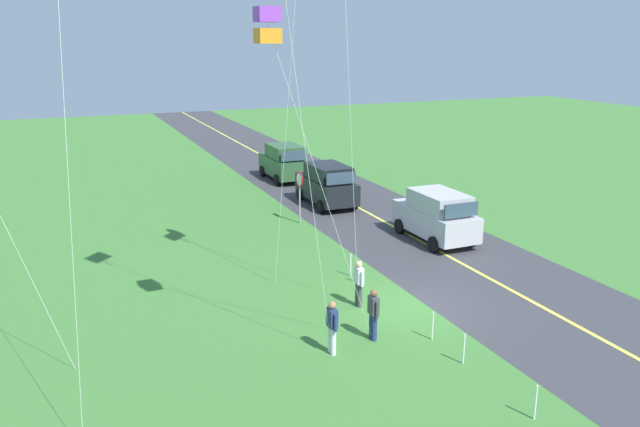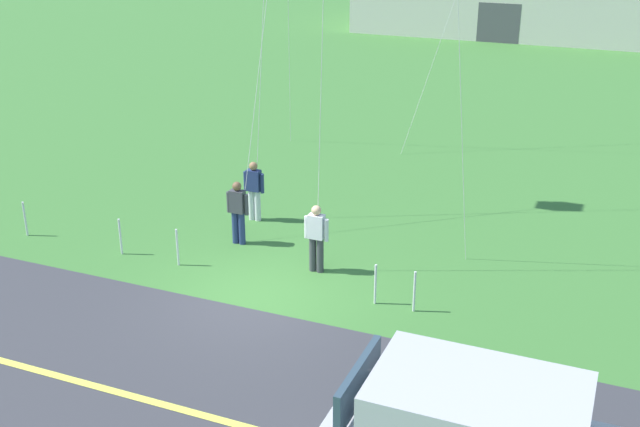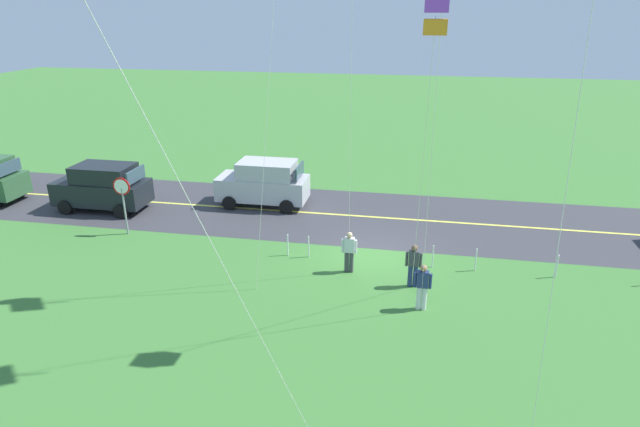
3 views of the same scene
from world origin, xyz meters
The scene contains 12 objects.
ground_plane centered at (0.00, 0.00, -0.05)m, with size 120.00×120.00×0.10m, color #3D7533.
asphalt_road centered at (0.00, -4.00, 0.00)m, with size 120.00×7.00×0.00m, color #38383D.
road_centre_stripe centered at (0.00, -4.00, 0.01)m, with size 120.00×0.16×0.00m, color #E5E04C.
person_adult_near centered at (0.72, 1.64, 0.86)m, with size 0.58×0.22×1.60m.
person_adult_companion centered at (-1.94, 3.80, 0.86)m, with size 0.58×0.22×1.60m.
person_child_watcher centered at (-1.62, 2.32, 0.86)m, with size 0.58×0.22×1.60m.
warehouse_distant centered at (-1.03, 37.48, 1.75)m, with size 18.36×10.20×3.50m.
fence_post_1 centered at (-6.76, 0.70, 0.45)m, with size 0.05×0.05×0.90m, color silver.
fence_post_2 centered at (-3.91, 0.70, 0.45)m, with size 0.05×0.05×0.90m, color silver.
fence_post_3 centered at (-2.34, 0.70, 0.45)m, with size 0.05×0.05×0.90m, color silver.
fence_post_4 centered at (2.44, 0.70, 0.45)m, with size 0.05×0.05×0.90m, color silver.
fence_post_5 centered at (3.28, 0.70, 0.45)m, with size 0.05×0.05×0.90m, color silver.
Camera 2 is at (6.94, -13.15, 8.00)m, focal length 44.12 mm.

